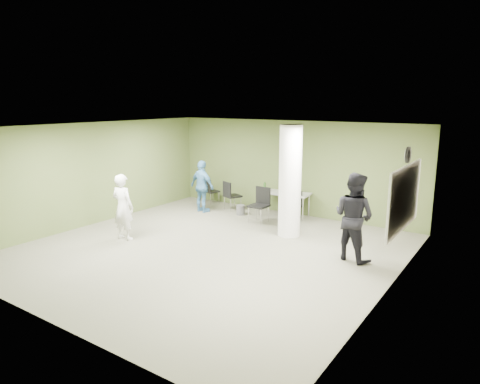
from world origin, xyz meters
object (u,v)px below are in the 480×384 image
Objects in this scene: folding_table at (284,194)px; woman_white at (123,207)px; man_blue at (202,186)px; chair_back_left at (210,189)px; man_black at (354,217)px.

folding_table is 0.97× the size of woman_white.
woman_white is at bearing 99.51° from man_blue.
chair_back_left is 6.17m from man_black.
man_blue is (-5.22, 1.35, -0.15)m from man_black.
folding_table reaches higher than chair_back_left.
man_black reaches higher than folding_table.
woman_white reaches higher than folding_table.
folding_table is 2.79m from chair_back_left.
folding_table is at bearing -149.70° from man_blue.
woman_white is 3.17m from man_blue.
woman_white is at bearing 34.72° from man_black.
chair_back_left is 0.52× the size of man_blue.
man_blue is (-0.08, 3.17, -0.02)m from woman_white.
man_blue is at bearing 132.39° from chair_back_left.
man_blue reaches higher than chair_back_left.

